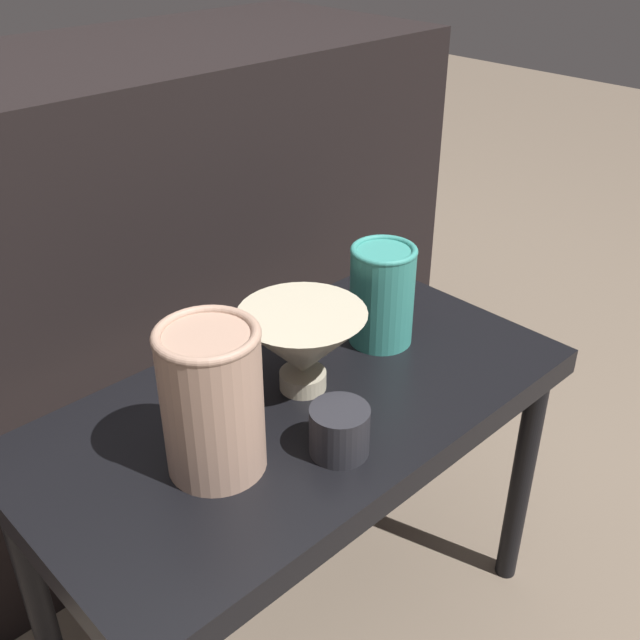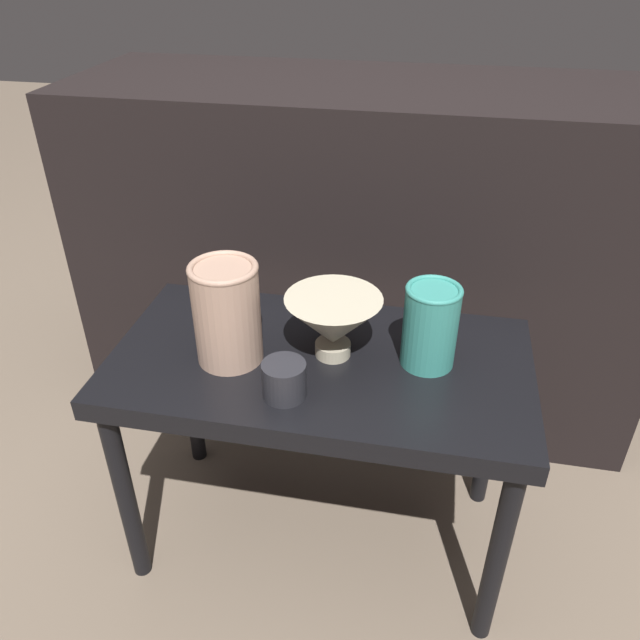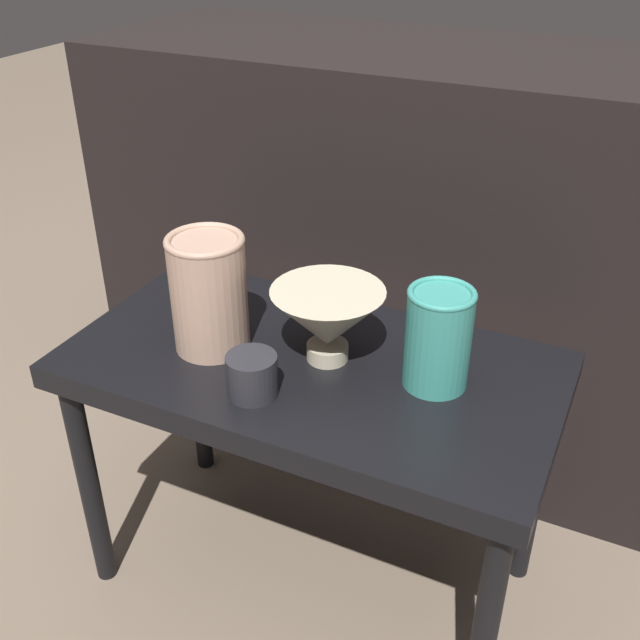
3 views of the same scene
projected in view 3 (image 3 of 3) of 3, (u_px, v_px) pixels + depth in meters
The scene contains 7 objects.
ground_plane at pixel (313, 571), 1.41m from camera, with size 8.00×8.00×0.00m, color #6B5B4C.
table at pixel (312, 389), 1.19m from camera, with size 0.77×0.41×0.48m.
couch_backdrop at pixel (425, 251), 1.63m from camera, with size 1.40×0.50×0.85m.
bowl at pixel (328, 319), 1.13m from camera, with size 0.17×0.17×0.12m.
vase_textured_left at pixel (209, 292), 1.15m from camera, with size 0.12×0.12×0.19m.
vase_colorful_right at pixel (438, 337), 1.07m from camera, with size 0.10×0.10×0.16m.
cup at pixel (252, 375), 1.07m from camera, with size 0.07×0.07×0.06m.
Camera 3 is at (0.43, -0.87, 1.13)m, focal length 42.00 mm.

